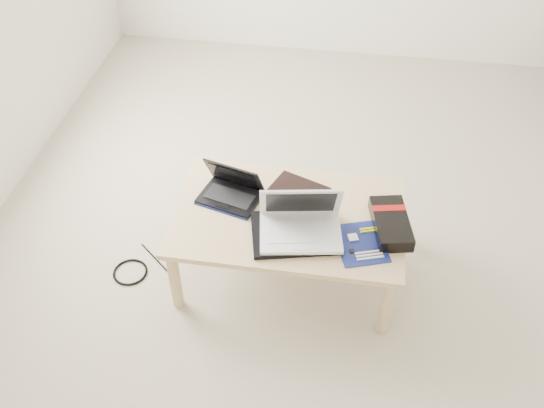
% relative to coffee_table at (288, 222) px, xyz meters
% --- Properties ---
extents(ground, '(4.00, 4.00, 0.00)m').
position_rel_coffee_table_xyz_m(ground, '(0.30, 0.33, -0.35)').
color(ground, '#ADA58D').
rests_on(ground, ground).
extents(coffee_table, '(1.10, 0.70, 0.40)m').
position_rel_coffee_table_xyz_m(coffee_table, '(0.00, 0.00, 0.00)').
color(coffee_table, tan).
rests_on(coffee_table, ground).
extents(book, '(0.34, 0.31, 0.03)m').
position_rel_coffee_table_xyz_m(book, '(0.02, 0.14, 0.06)').
color(book, black).
rests_on(book, coffee_table).
extents(netbook, '(0.33, 0.28, 0.20)m').
position_rel_coffee_table_xyz_m(netbook, '(-0.29, 0.08, 0.09)').
color(netbook, black).
rests_on(netbook, coffee_table).
extents(tablet, '(0.29, 0.24, 0.01)m').
position_rel_coffee_table_xyz_m(tablet, '(0.01, 0.03, 0.06)').
color(tablet, black).
rests_on(tablet, coffee_table).
extents(remote, '(0.11, 0.24, 0.02)m').
position_rel_coffee_table_xyz_m(remote, '(0.11, 0.01, 0.06)').
color(remote, '#AEAFB3').
rests_on(remote, coffee_table).
extents(neoprene_sleeve, '(0.46, 0.38, 0.02)m').
position_rel_coffee_table_xyz_m(neoprene_sleeve, '(0.05, -0.12, 0.06)').
color(neoprene_sleeve, black).
rests_on(neoprene_sleeve, coffee_table).
extents(white_laptop, '(0.41, 0.32, 0.25)m').
position_rel_coffee_table_xyz_m(white_laptop, '(0.07, -0.11, 0.12)').
color(white_laptop, white).
rests_on(white_laptop, neoprene_sleeve).
extents(motherboard, '(0.29, 0.32, 0.01)m').
position_rel_coffee_table_xyz_m(motherboard, '(0.35, -0.14, 0.05)').
color(motherboard, '#0C144D').
rests_on(motherboard, coffee_table).
extents(gpu_box, '(0.22, 0.34, 0.07)m').
position_rel_coffee_table_xyz_m(gpu_box, '(0.48, -0.02, 0.08)').
color(gpu_box, black).
rests_on(gpu_box, coffee_table).
extents(cable_coil, '(0.10, 0.10, 0.01)m').
position_rel_coffee_table_xyz_m(cable_coil, '(-0.09, -0.09, 0.05)').
color(cable_coil, black).
rests_on(cable_coil, coffee_table).
extents(floor_cable_coil, '(0.24, 0.24, 0.01)m').
position_rel_coffee_table_xyz_m(floor_cable_coil, '(-0.80, -0.15, -0.35)').
color(floor_cable_coil, black).
rests_on(floor_cable_coil, ground).
extents(floor_cable_trail, '(0.28, 0.24, 0.01)m').
position_rel_coffee_table_xyz_m(floor_cable_trail, '(-0.67, -0.06, -0.35)').
color(floor_cable_trail, black).
rests_on(floor_cable_trail, ground).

